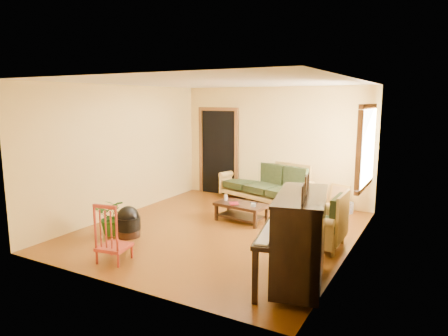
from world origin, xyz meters
The scene contains 16 objects.
floor centered at (0.00, 0.00, 0.00)m, with size 5.00×5.00×0.00m, color #5A2D0B.
doorway centered at (-1.45, 2.48, 1.02)m, with size 1.08×0.16×2.05m, color black.
window centered at (2.21, 1.30, 1.50)m, with size 0.12×1.36×1.46m, color white.
sofa centered at (-0.10, 2.17, 0.46)m, with size 2.16×0.91×0.93m, color #A8833D.
coffee_table centered at (0.10, 0.65, 0.18)m, with size 0.98×0.53×0.36m, color black.
armchair centered at (1.75, 0.06, 0.46)m, with size 0.87×0.91×0.91m, color #A8833D.
piano centered at (1.94, -1.42, 0.59)m, with size 0.79×1.34×1.19m, color black.
footstool centered at (-1.21, -1.05, 0.20)m, with size 0.41×0.41×0.39m, color black.
red_chair centered at (-0.65, -1.95, 0.44)m, with size 0.41×0.45×0.88m, color maroon.
leaning_frame centered at (1.56, 2.34, 0.29)m, with size 0.43×0.10×0.58m, color gold.
ceramic_crock centered at (1.79, 2.22, 0.11)m, with size 0.18×0.18×0.23m, color #3748A5.
potted_plant centered at (-1.50, -1.09, 0.32)m, with size 0.58×0.51×0.65m, color #205618.
book centered at (-0.07, 0.49, 0.37)m, with size 0.17×0.22×0.02m, color maroon.
candle centered at (-0.28, 0.72, 0.41)m, with size 0.06×0.06×0.11m, color white.
glass_jar centered at (0.39, 0.56, 0.39)m, with size 0.09×0.09×0.06m, color silver.
remote centered at (0.30, 0.79, 0.36)m, with size 0.15×0.04×0.02m, color black.
Camera 1 is at (3.38, -5.97, 2.30)m, focal length 32.00 mm.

